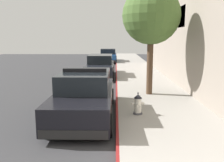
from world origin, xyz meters
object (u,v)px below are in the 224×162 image
Objects in this scene: parked_car_dark_far at (108,56)px; fire_hydrant at (138,104)px; parked_car_silver_ahead at (100,66)px; street_tree at (151,16)px; police_cruiser at (85,96)px.

parked_car_dark_far reaches higher than fire_hydrant.
parked_car_silver_ahead is 1.00× the size of parked_car_dark_far.
parked_car_silver_ahead is at bearing 113.93° from street_tree.
street_tree reaches higher than police_cruiser.
street_tree is at bearing -66.07° from parked_car_silver_ahead.
parked_car_silver_ahead is 10.85m from parked_car_dark_far.
police_cruiser is 6.37× the size of fire_hydrant.
street_tree is (2.63, 2.96, 2.93)m from police_cruiser.
parked_car_silver_ahead is at bearing -91.19° from parked_car_dark_far.
parked_car_dark_far is at bearing 89.46° from police_cruiser.
street_tree is at bearing -81.76° from parked_car_dark_far.
street_tree is at bearing 48.45° from police_cruiser.
fire_hydrant is 4.52m from street_tree.
parked_car_silver_ahead is 7.20m from street_tree.
parked_car_dark_far is (0.19, 19.82, -0.00)m from police_cruiser.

